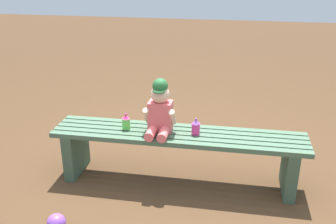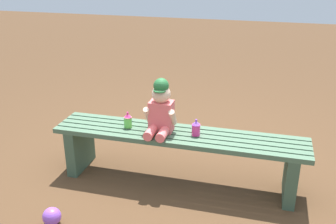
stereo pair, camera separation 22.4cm
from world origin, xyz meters
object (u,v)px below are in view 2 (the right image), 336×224
at_px(park_bench, 178,148).
at_px(toy_ball, 52,216).
at_px(sippy_cup_left, 128,120).
at_px(sippy_cup_right, 196,128).
at_px(child_figure, 161,109).

bearing_deg(park_bench, toy_ball, -132.71).
bearing_deg(toy_ball, sippy_cup_left, 69.66).
xyz_separation_m(sippy_cup_left, sippy_cup_right, (0.52, 0.00, 0.00)).
relative_size(sippy_cup_left, toy_ball, 1.04).
relative_size(sippy_cup_right, toy_ball, 1.04).
xyz_separation_m(park_bench, sippy_cup_right, (0.13, 0.00, 0.18)).
xyz_separation_m(child_figure, sippy_cup_left, (-0.26, 0.01, -0.12)).
distance_m(child_figure, sippy_cup_left, 0.28).
bearing_deg(park_bench, sippy_cup_left, 179.35).
distance_m(sippy_cup_right, toy_ball, 1.14).
bearing_deg(sippy_cup_left, park_bench, -0.65).
height_order(sippy_cup_left, sippy_cup_right, same).
xyz_separation_m(sippy_cup_right, toy_ball, (-0.79, -0.72, -0.40)).
height_order(sippy_cup_left, toy_ball, sippy_cup_left).
height_order(child_figure, toy_ball, child_figure).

